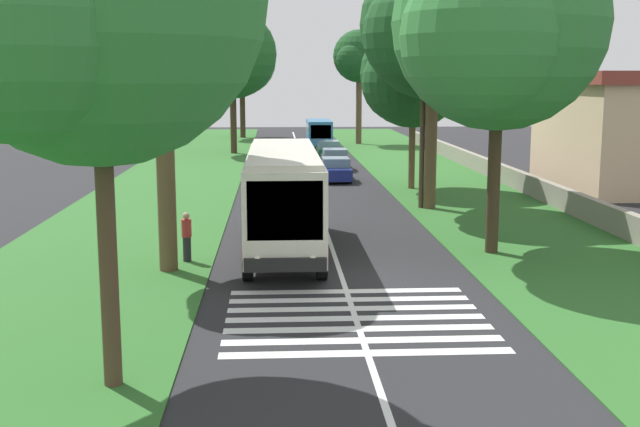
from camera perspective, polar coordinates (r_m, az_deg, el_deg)
ground at (r=25.10m, az=1.61°, el=-4.72°), size 160.00×160.00×0.00m
grass_verge_left at (r=40.19m, az=-11.95°, el=0.54°), size 120.00×8.00×0.04m
grass_verge_right at (r=41.02m, az=11.33°, el=0.74°), size 120.00×8.00×0.04m
centre_line at (r=39.77m, az=-0.19°, el=0.63°), size 110.00×0.16×0.01m
coach_bus at (r=28.50m, az=-2.65°, el=1.40°), size 11.16×2.62×3.73m
zebra_crossing at (r=21.13m, az=2.55°, el=-7.47°), size 5.85×6.80×0.01m
trailing_car_0 at (r=49.20m, az=1.10°, el=3.13°), size 4.30×1.78×1.43m
trailing_car_1 at (r=55.45m, az=1.07°, el=3.86°), size 4.30×1.78×1.43m
trailing_car_2 at (r=62.77m, az=0.61°, el=4.53°), size 4.30×1.78×1.43m
trailing_minibus_0 at (r=72.11m, az=-0.07°, el=5.89°), size 6.00×2.14×2.53m
roadside_tree_left_0 at (r=16.27m, az=-16.22°, el=13.96°), size 8.06×6.50×10.96m
roadside_tree_left_1 at (r=85.56m, az=-5.75°, el=10.64°), size 9.14×7.24×11.61m
roadside_tree_left_2 at (r=67.49m, az=-6.39°, el=11.08°), size 8.45×7.31×11.82m
roadside_tree_left_3 at (r=26.00m, az=-11.41°, el=11.62°), size 5.56×4.73×9.71m
roadside_tree_right_0 at (r=76.92m, az=2.72°, el=11.02°), size 5.88×4.95×10.75m
roadside_tree_right_1 at (r=28.82m, az=12.19°, el=12.74°), size 9.31×7.48×11.82m
roadside_tree_right_2 at (r=45.23m, az=6.43°, el=9.65°), size 7.16×6.06×9.41m
roadside_tree_right_3 at (r=38.43m, az=7.75°, el=12.83°), size 8.64×6.99×12.08m
utility_pole at (r=38.54m, az=7.33°, el=6.95°), size 0.24×1.40×8.58m
roadside_wall at (r=46.63m, az=13.87°, el=2.38°), size 70.00×0.40×1.06m
roadside_building at (r=48.57m, az=20.52°, el=5.62°), size 11.64×7.07×6.59m
pedestrian at (r=27.57m, az=-9.49°, el=-1.61°), size 0.34×0.34×1.69m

